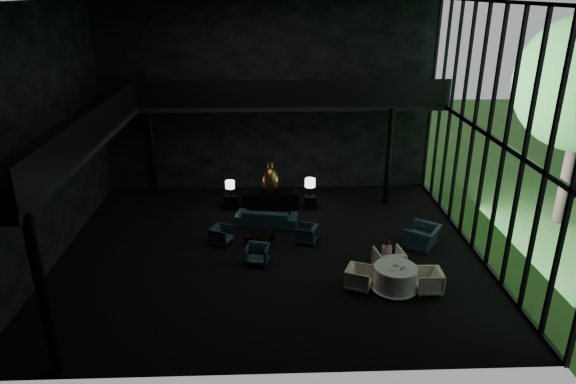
{
  "coord_description": "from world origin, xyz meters",
  "views": [
    {
      "loc": [
        0.03,
        -15.48,
        8.32
      ],
      "look_at": [
        0.62,
        0.5,
        1.95
      ],
      "focal_mm": 32.0,
      "sensor_mm": 36.0,
      "label": 1
    }
  ],
  "objects_px": {
    "sofa": "(267,214)",
    "coffee_table": "(260,238)",
    "side_table_left": "(231,201)",
    "dining_chair_west": "(359,277)",
    "lounge_armchair_south": "(257,254)",
    "table_lamp_left": "(230,185)",
    "lounge_armchair_east": "(306,234)",
    "console": "(270,201)",
    "dining_chair_north": "(389,259)",
    "dining_chair_east": "(428,280)",
    "table_lamp_right": "(310,183)",
    "dining_table": "(395,280)",
    "side_table_right": "(310,202)",
    "bronze_urn": "(270,179)",
    "child": "(387,250)",
    "lounge_armchair_west": "(222,235)",
    "window_armchair": "(422,232)"
  },
  "relations": [
    {
      "from": "lounge_armchair_south",
      "to": "child",
      "type": "relative_size",
      "value": 1.02
    },
    {
      "from": "coffee_table",
      "to": "table_lamp_left",
      "type": "bearing_deg",
      "value": 111.68
    },
    {
      "from": "lounge_armchair_west",
      "to": "coffee_table",
      "type": "relative_size",
      "value": 0.76
    },
    {
      "from": "window_armchair",
      "to": "dining_chair_east",
      "type": "bearing_deg",
      "value": 22.82
    },
    {
      "from": "lounge_armchair_east",
      "to": "dining_table",
      "type": "bearing_deg",
      "value": 59.37
    },
    {
      "from": "lounge_armchair_south",
      "to": "coffee_table",
      "type": "height_order",
      "value": "lounge_armchair_south"
    },
    {
      "from": "side_table_left",
      "to": "dining_chair_west",
      "type": "xyz_separation_m",
      "value": [
        4.19,
        -6.16,
        0.07
      ]
    },
    {
      "from": "table_lamp_left",
      "to": "child",
      "type": "height_order",
      "value": "table_lamp_left"
    },
    {
      "from": "console",
      "to": "sofa",
      "type": "relative_size",
      "value": 0.9
    },
    {
      "from": "dining_chair_west",
      "to": "dining_chair_north",
      "type": "bearing_deg",
      "value": -27.49
    },
    {
      "from": "table_lamp_right",
      "to": "table_lamp_left",
      "type": "bearing_deg",
      "value": -177.91
    },
    {
      "from": "dining_chair_east",
      "to": "table_lamp_right",
      "type": "bearing_deg",
      "value": -153.38
    },
    {
      "from": "coffee_table",
      "to": "dining_chair_north",
      "type": "bearing_deg",
      "value": -27.33
    },
    {
      "from": "bronze_urn",
      "to": "coffee_table",
      "type": "relative_size",
      "value": 1.5
    },
    {
      "from": "console",
      "to": "dining_chair_east",
      "type": "distance_m",
      "value": 7.73
    },
    {
      "from": "table_lamp_left",
      "to": "dining_chair_north",
      "type": "bearing_deg",
      "value": -44.21
    },
    {
      "from": "sofa",
      "to": "coffee_table",
      "type": "height_order",
      "value": "sofa"
    },
    {
      "from": "lounge_armchair_east",
      "to": "dining_chair_north",
      "type": "relative_size",
      "value": 0.67
    },
    {
      "from": "side_table_right",
      "to": "table_lamp_right",
      "type": "bearing_deg",
      "value": 90.0
    },
    {
      "from": "sofa",
      "to": "dining_chair_north",
      "type": "relative_size",
      "value": 2.64
    },
    {
      "from": "bronze_urn",
      "to": "child",
      "type": "bearing_deg",
      "value": -54.96
    },
    {
      "from": "table_lamp_left",
      "to": "side_table_right",
      "type": "height_order",
      "value": "table_lamp_left"
    },
    {
      "from": "lounge_armchair_west",
      "to": "dining_chair_west",
      "type": "relative_size",
      "value": 0.87
    },
    {
      "from": "dining_chair_west",
      "to": "dining_table",
      "type": "bearing_deg",
      "value": -72.82
    },
    {
      "from": "lounge_armchair_south",
      "to": "coffee_table",
      "type": "relative_size",
      "value": 0.8
    },
    {
      "from": "side_table_right",
      "to": "lounge_armchair_west",
      "type": "distance_m",
      "value": 4.5
    },
    {
      "from": "sofa",
      "to": "child",
      "type": "height_order",
      "value": "child"
    },
    {
      "from": "lounge_armchair_east",
      "to": "dining_chair_west",
      "type": "xyz_separation_m",
      "value": [
        1.36,
        -3.02,
        0.05
      ]
    },
    {
      "from": "side_table_left",
      "to": "side_table_right",
      "type": "relative_size",
      "value": 1.13
    },
    {
      "from": "dining_table",
      "to": "dining_chair_east",
      "type": "height_order",
      "value": "dining_chair_east"
    },
    {
      "from": "side_table_left",
      "to": "dining_chair_west",
      "type": "relative_size",
      "value": 0.81
    },
    {
      "from": "sofa",
      "to": "dining_table",
      "type": "bearing_deg",
      "value": 140.76
    },
    {
      "from": "side_table_left",
      "to": "dining_table",
      "type": "height_order",
      "value": "dining_table"
    },
    {
      "from": "dining_chair_north",
      "to": "lounge_armchair_east",
      "type": "bearing_deg",
      "value": -49.33
    },
    {
      "from": "sofa",
      "to": "dining_chair_east",
      "type": "xyz_separation_m",
      "value": [
        4.73,
        -4.68,
        -0.11
      ]
    },
    {
      "from": "table_lamp_left",
      "to": "lounge_armchair_east",
      "type": "height_order",
      "value": "table_lamp_left"
    },
    {
      "from": "table_lamp_right",
      "to": "lounge_armchair_east",
      "type": "relative_size",
      "value": 1.09
    },
    {
      "from": "bronze_urn",
      "to": "lounge_armchair_south",
      "type": "relative_size",
      "value": 1.88
    },
    {
      "from": "console",
      "to": "dining_chair_north",
      "type": "height_order",
      "value": "dining_chair_north"
    },
    {
      "from": "side_table_right",
      "to": "bronze_urn",
      "type": "bearing_deg",
      "value": -177.87
    },
    {
      "from": "side_table_left",
      "to": "coffee_table",
      "type": "distance_m",
      "value": 3.39
    },
    {
      "from": "console",
      "to": "child",
      "type": "distance_m",
      "value": 6.23
    },
    {
      "from": "window_armchair",
      "to": "sofa",
      "type": "bearing_deg",
      "value": -74.32
    },
    {
      "from": "side_table_right",
      "to": "dining_chair_east",
      "type": "relative_size",
      "value": 0.69
    },
    {
      "from": "sofa",
      "to": "dining_chair_north",
      "type": "xyz_separation_m",
      "value": [
        3.82,
        -3.54,
        -0.02
      ]
    },
    {
      "from": "bronze_urn",
      "to": "side_table_left",
      "type": "xyz_separation_m",
      "value": [
        -1.6,
        0.15,
        -0.96
      ]
    },
    {
      "from": "side_table_left",
      "to": "table_lamp_left",
      "type": "bearing_deg",
      "value": -90.0
    },
    {
      "from": "side_table_left",
      "to": "table_lamp_left",
      "type": "height_order",
      "value": "table_lamp_left"
    },
    {
      "from": "dining_table",
      "to": "side_table_left",
      "type": "bearing_deg",
      "value": 129.88
    },
    {
      "from": "side_table_left",
      "to": "table_lamp_left",
      "type": "distance_m",
      "value": 0.75
    }
  ]
}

